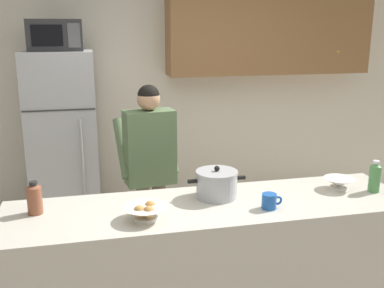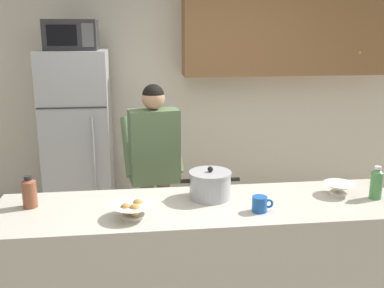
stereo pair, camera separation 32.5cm
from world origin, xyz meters
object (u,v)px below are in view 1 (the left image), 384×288
Objects in this scene: coffee_mug at (270,201)px; bottle_mid_counter at (375,177)px; person_near_pot at (150,158)px; cooking_pot at (217,184)px; refrigerator at (64,144)px; empty_bowl at (339,183)px; bread_bowl at (146,212)px; bottle_near_edge at (34,198)px; microwave at (56,35)px.

coffee_mug is 0.81m from bottle_mid_counter.
cooking_pot is at bearing -68.23° from person_near_pot.
refrigerator is 8.59× the size of empty_bowl.
empty_bowl is 0.23m from bottle_mid_counter.
person_near_pot reaches higher than bread_bowl.
bottle_near_edge is at bearing -133.52° from person_near_pot.
person_near_pot is 1.09m from bread_bowl.
microwave is 2.95m from bottle_mid_counter.
person_near_pot is 1.23m from coffee_mug.
cooking_pot is 0.37m from coffee_mug.
refrigerator is 1.17m from person_near_pot.
bottle_near_edge reaches higher than coffee_mug.
person_near_pot is (0.72, -0.92, 0.07)m from refrigerator.
person_near_pot reaches higher than empty_bowl.
cooking_pot is 0.86m from empty_bowl.
microwave is 1.25× the size of cooking_pot.
person_near_pot is 7.21× the size of bottle_mid_counter.
refrigerator reaches higher than coffee_mug.
bottle_near_edge is (-1.39, 0.24, 0.05)m from coffee_mug.
refrigerator is 13.63× the size of coffee_mug.
empty_bowl is at bearing 8.69° from bread_bowl.
refrigerator is at bearing 136.77° from empty_bowl.
bread_bowl is at bearing -171.31° from empty_bowl.
microwave reaches higher than bottle_mid_counter.
coffee_mug is at bearing -160.54° from empty_bowl.
microwave reaches higher than cooking_pot.
cooking_pot is (1.05, -1.72, -0.92)m from microwave.
microwave is at bearing 128.76° from person_near_pot.
empty_bowl is at bearing -42.88° from microwave.
cooking_pot is 1.85× the size of empty_bowl.
cooking_pot is 1.07m from bottle_mid_counter.
coffee_mug is (0.26, -0.26, -0.04)m from cooking_pot.
person_near_pot is 6.15× the size of bread_bowl.
cooking_pot is at bearing -58.63° from microwave.
coffee_mug is 0.52× the size of bread_bowl.
coffee_mug is at bearing -56.75° from refrigerator.
refrigerator is at bearing 128.08° from person_near_pot.
cooking_pot is at bearing 0.92° from bottle_near_edge.
refrigerator is at bearing 123.25° from coffee_mug.
cooking_pot is 1.92× the size of bottle_near_edge.
person_near_pot is at bearing 145.31° from bottle_mid_counter.
bread_bowl is (-0.50, -0.25, -0.04)m from cooking_pot.
coffee_mug is at bearing -9.80° from bottle_near_edge.
refrigerator is 4.63× the size of cooking_pot.
microwave is at bearing 105.62° from bread_bowl.
cooking_pot is at bearing 172.47° from bottle_mid_counter.
bread_bowl is 0.67m from bottle_near_edge.
refrigerator is 2.61m from empty_bowl.
person_near_pot is at bearing 143.65° from empty_bowl.
cooking_pot is 1.52× the size of bread_bowl.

